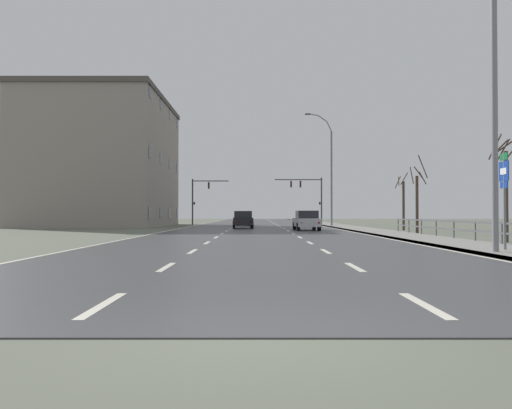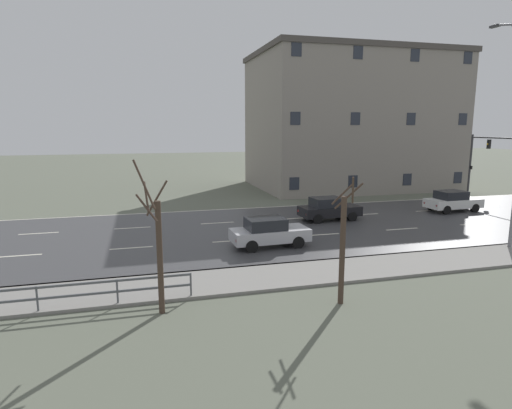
% 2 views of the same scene
% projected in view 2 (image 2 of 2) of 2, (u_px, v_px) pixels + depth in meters
% --- Properties ---
extents(ground_plane, '(160.00, 160.00, 0.12)m').
position_uv_depth(ground_plane, '(418.00, 220.00, 29.62)').
color(ground_plane, '#5B6051').
extents(traffic_signal_left, '(4.50, 0.36, 5.59)m').
position_uv_depth(traffic_signal_left, '(478.00, 156.00, 38.48)').
color(traffic_signal_left, '#38383A').
rests_on(traffic_signal_left, ground).
extents(car_near_right, '(1.94, 4.15, 1.57)m').
position_uv_depth(car_near_right, '(453.00, 201.00, 32.13)').
color(car_near_right, silver).
rests_on(car_near_right, ground).
extents(car_distant, '(1.97, 4.17, 1.57)m').
position_uv_depth(car_distant, '(329.00, 209.00, 29.14)').
color(car_distant, black).
rests_on(car_distant, ground).
extents(car_far_right, '(1.98, 4.18, 1.57)m').
position_uv_depth(car_far_right, '(269.00, 232.00, 22.73)').
color(car_far_right, '#B7B7BC').
rests_on(car_far_right, ground).
extents(brick_building, '(13.42, 19.64, 13.65)m').
position_uv_depth(brick_building, '(349.00, 121.00, 44.77)').
color(brick_building, gray).
rests_on(brick_building, ground).
extents(bare_tree_mid, '(1.10, 1.11, 5.28)m').
position_uv_depth(bare_tree_mid, '(158.00, 249.00, 14.32)').
color(bare_tree_mid, '#423328').
rests_on(bare_tree_mid, ground).
extents(bare_tree_far, '(1.11, 1.04, 4.66)m').
position_uv_depth(bare_tree_far, '(343.00, 245.00, 15.20)').
color(bare_tree_far, '#423328').
rests_on(bare_tree_far, ground).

